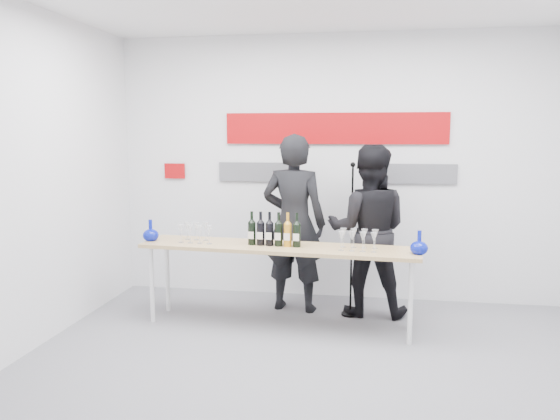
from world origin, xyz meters
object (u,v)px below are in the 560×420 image
(tasting_table, at_px, (278,252))
(mic_stand, at_px, (351,270))
(presenter_left, at_px, (294,223))
(presenter_right, at_px, (368,230))

(tasting_table, bearing_deg, mic_stand, 37.09)
(tasting_table, relative_size, presenter_left, 1.45)
(tasting_table, distance_m, mic_stand, 0.86)
(presenter_left, distance_m, presenter_right, 0.78)
(presenter_left, height_order, mic_stand, presenter_left)
(presenter_right, bearing_deg, mic_stand, 33.86)
(tasting_table, distance_m, presenter_right, 1.03)
(tasting_table, xyz_separation_m, presenter_right, (0.86, 0.55, 0.14))
(tasting_table, height_order, presenter_right, presenter_right)
(presenter_left, bearing_deg, tasting_table, 89.46)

